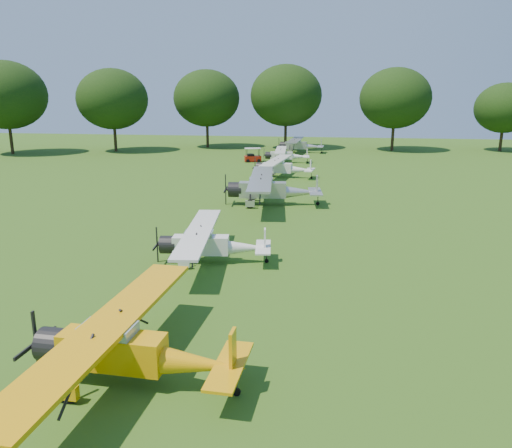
{
  "coord_description": "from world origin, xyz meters",
  "views": [
    {
      "loc": [
        6.09,
        -22.65,
        8.21
      ],
      "look_at": [
        1.86,
        3.31,
        1.4
      ],
      "focal_mm": 35.0,
      "sensor_mm": 36.0,
      "label": 1
    }
  ],
  "objects": [
    {
      "name": "aircraft_3",
      "position": [
        -0.07,
        0.63,
        1.07
      ],
      "size": [
        5.86,
        9.3,
        1.83
      ],
      "rotation": [
        0.0,
        0.0,
        0.13
      ],
      "color": "silver",
      "rests_on": "ground"
    },
    {
      "name": "golf_cart",
      "position": [
        -4.54,
        39.75,
        0.58
      ],
      "size": [
        2.3,
        1.78,
        1.73
      ],
      "rotation": [
        0.0,
        0.0,
        0.32
      ],
      "color": "#9E1A0B",
      "rests_on": "ground"
    },
    {
      "name": "aircraft_7",
      "position": [
        0.54,
        51.15,
        1.22
      ],
      "size": [
        6.67,
        10.61,
        2.09
      ],
      "rotation": [
        0.0,
        0.0,
        -0.02
      ],
      "color": "#BABABE",
      "rests_on": "ground"
    },
    {
      "name": "aircraft_6",
      "position": [
        -0.38,
        39.52,
        1.05
      ],
      "size": [
        5.74,
        9.15,
        1.8
      ],
      "rotation": [
        0.0,
        0.0,
        0.08
      ],
      "color": "silver",
      "rests_on": "ground"
    },
    {
      "name": "aircraft_2",
      "position": [
        0.35,
        -10.41,
        1.19
      ],
      "size": [
        6.5,
        10.33,
        2.04
      ],
      "rotation": [
        0.0,
        0.0,
        -0.03
      ],
      "color": "#E29D09",
      "rests_on": "ground"
    },
    {
      "name": "ground",
      "position": [
        0.0,
        0.0,
        0.0
      ],
      "size": [
        160.0,
        160.0,
        0.0
      ],
      "primitive_type": "plane",
      "color": "#305214",
      "rests_on": "ground"
    },
    {
      "name": "aircraft_4",
      "position": [
        1.09,
        14.68,
        1.37
      ],
      "size": [
        7.52,
        11.96,
        2.35
      ],
      "rotation": [
        0.0,
        0.0,
        0.12
      ],
      "color": "#BABABE",
      "rests_on": "ground"
    },
    {
      "name": "aircraft_5",
      "position": [
        0.52,
        28.0,
        1.14
      ],
      "size": [
        6.25,
        9.95,
        1.95
      ],
      "rotation": [
        0.0,
        0.0,
        -0.09
      ],
      "color": "silver",
      "rests_on": "ground"
    },
    {
      "name": "tree_belt",
      "position": [
        3.57,
        0.16,
        8.03
      ],
      "size": [
        137.36,
        130.27,
        14.52
      ],
      "color": "black",
      "rests_on": "ground"
    }
  ]
}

